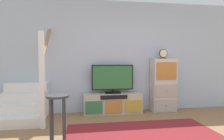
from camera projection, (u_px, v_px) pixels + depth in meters
back_wall at (123, 57)px, 4.92m from camera, size 6.40×0.12×2.70m
area_rug at (147, 139)px, 3.16m from camera, size 2.60×1.80×0.01m
media_console at (113, 103)px, 4.67m from camera, size 1.37×0.38×0.48m
television at (113, 78)px, 4.66m from camera, size 0.99×0.22×0.68m
side_cabinet at (163, 85)px, 4.85m from camera, size 0.58×0.38×1.30m
desk_clock at (163, 54)px, 4.79m from camera, size 0.21×0.08×0.23m
staircase at (27, 101)px, 4.37m from camera, size 1.00×1.36×2.20m
bar_stool_near at (58, 108)px, 3.01m from camera, size 0.34×0.34×0.74m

